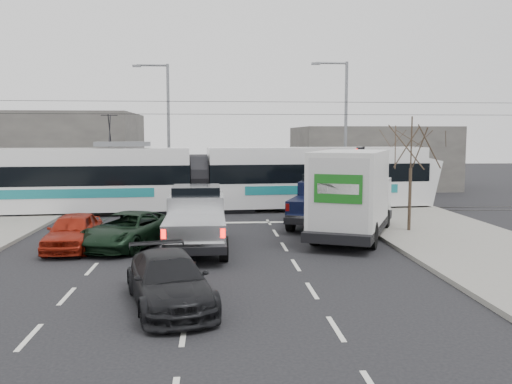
{
  "coord_description": "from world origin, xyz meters",
  "views": [
    {
      "loc": [
        -1.0,
        -20.6,
        4.33
      ],
      "look_at": [
        0.86,
        3.43,
        1.8
      ],
      "focal_mm": 38.0,
      "sensor_mm": 36.0,
      "label": 1
    }
  ],
  "objects": [
    {
      "name": "box_truck",
      "position": [
        4.79,
        1.58,
        1.83
      ],
      "size": [
        5.34,
        7.78,
        3.7
      ],
      "rotation": [
        0.0,
        0.0,
        -0.42
      ],
      "color": "black",
      "rests_on": "ground"
    },
    {
      "name": "street_lamp_near",
      "position": [
        7.31,
        14.0,
        5.11
      ],
      "size": [
        2.38,
        0.25,
        9.0
      ],
      "color": "slate",
      "rests_on": "ground"
    },
    {
      "name": "silver_pickup",
      "position": [
        -1.71,
        0.2,
        1.15
      ],
      "size": [
        2.34,
        6.41,
        2.32
      ],
      "rotation": [
        0.0,
        0.0,
        0.01
      ],
      "color": "black",
      "rests_on": "ground"
    },
    {
      "name": "bare_tree",
      "position": [
        7.6,
        2.5,
        3.79
      ],
      "size": [
        2.4,
        2.4,
        5.0
      ],
      "color": "#47382B",
      "rests_on": "ground"
    },
    {
      "name": "building_right",
      "position": [
        12.0,
        24.0,
        2.5
      ],
      "size": [
        12.0,
        10.0,
        5.0
      ],
      "primitive_type": "cube",
      "color": "slate",
      "rests_on": "ground"
    },
    {
      "name": "red_car",
      "position": [
        -6.35,
        0.15,
        0.7
      ],
      "size": [
        1.69,
        4.11,
        1.4
      ],
      "primitive_type": "imported",
      "rotation": [
        0.0,
        0.0,
        -0.01
      ],
      "color": "maroon",
      "rests_on": "ground"
    },
    {
      "name": "street_lamp_far",
      "position": [
        -4.19,
        16.0,
        5.11
      ],
      "size": [
        2.38,
        0.25,
        9.0
      ],
      "color": "slate",
      "rests_on": "ground"
    },
    {
      "name": "rails",
      "position": [
        0.0,
        10.0,
        0.01
      ],
      "size": [
        60.0,
        1.6,
        0.03
      ],
      "primitive_type": "cube",
      "color": "#33302D",
      "rests_on": "ground"
    },
    {
      "name": "ground",
      "position": [
        0.0,
        0.0,
        0.0
      ],
      "size": [
        120.0,
        120.0,
        0.0
      ],
      "primitive_type": "plane",
      "color": "black",
      "rests_on": "ground"
    },
    {
      "name": "green_car",
      "position": [
        -4.35,
        0.44,
        0.68
      ],
      "size": [
        3.83,
        5.34,
        1.35
      ],
      "primitive_type": "imported",
      "rotation": [
        0.0,
        0.0,
        -0.36
      ],
      "color": "black",
      "rests_on": "ground"
    },
    {
      "name": "building_left",
      "position": [
        -14.0,
        22.0,
        3.0
      ],
      "size": [
        14.0,
        10.0,
        6.0
      ],
      "primitive_type": "cube",
      "color": "slate",
      "rests_on": "ground"
    },
    {
      "name": "sidewalk_right",
      "position": [
        9.0,
        0.0,
        0.07
      ],
      "size": [
        6.0,
        60.0,
        0.15
      ],
      "primitive_type": "cube",
      "color": "gray",
      "rests_on": "ground"
    },
    {
      "name": "traffic_signal",
      "position": [
        6.47,
        6.5,
        2.74
      ],
      "size": [
        0.44,
        0.44,
        3.6
      ],
      "color": "black",
      "rests_on": "ground"
    },
    {
      "name": "tram",
      "position": [
        -1.92,
        10.02,
        1.92
      ],
      "size": [
        26.61,
        4.81,
        5.41
      ],
      "rotation": [
        0.0,
        0.0,
        0.08
      ],
      "color": "white",
      "rests_on": "ground"
    },
    {
      "name": "navy_pickup",
      "position": [
        4.14,
        5.08,
        1.2
      ],
      "size": [
        4.05,
        6.15,
        2.44
      ],
      "rotation": [
        0.0,
        0.0,
        -0.37
      ],
      "color": "black",
      "rests_on": "ground"
    },
    {
      "name": "dark_car",
      "position": [
        -2.17,
        -7.04,
        0.66
      ],
      "size": [
        2.9,
        4.85,
        1.32
      ],
      "primitive_type": "imported",
      "rotation": [
        0.0,
        0.0,
        0.25
      ],
      "color": "black",
      "rests_on": "ground"
    },
    {
      "name": "catenary",
      "position": [
        0.0,
        10.0,
        3.88
      ],
      "size": [
        60.0,
        0.2,
        7.0
      ],
      "color": "black",
      "rests_on": "ground"
    }
  ]
}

